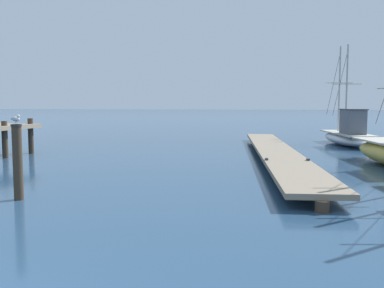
# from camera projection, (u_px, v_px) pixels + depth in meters

# --- Properties ---
(floating_dock) EXTENTS (3.58, 21.37, 0.53)m
(floating_dock) POSITION_uv_depth(u_px,v_px,m) (275.00, 151.00, 20.91)
(floating_dock) COLOR gray
(floating_dock) RESTS_ON ground
(fishing_boat_1) EXTENTS (2.94, 8.57, 6.57)m
(fishing_boat_1) POSITION_uv_depth(u_px,v_px,m) (348.00, 134.00, 27.49)
(fishing_boat_1) COLOR silver
(fishing_boat_1) RESTS_ON ground
(mooring_piling) EXTENTS (0.30, 0.30, 2.10)m
(mooring_piling) POSITION_uv_depth(u_px,v_px,m) (18.00, 161.00, 11.77)
(mooring_piling) COLOR #3D3023
(mooring_piling) RESTS_ON ground
(perched_seagull) EXTENTS (0.36, 0.24, 0.26)m
(perched_seagull) POSITION_uv_depth(u_px,v_px,m) (16.00, 119.00, 11.66)
(perched_seagull) COLOR gold
(perched_seagull) RESTS_ON mooring_piling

